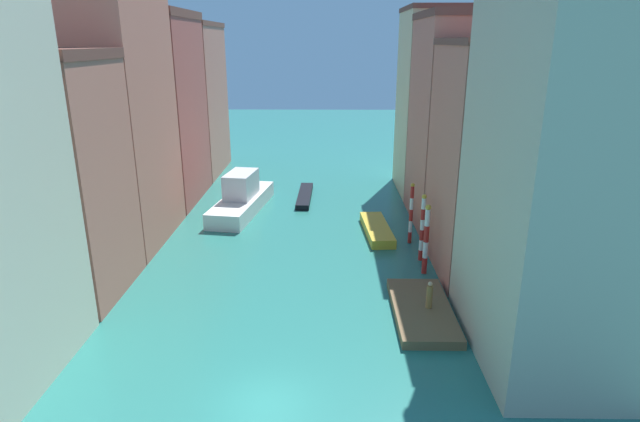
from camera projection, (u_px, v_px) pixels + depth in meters
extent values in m
plane|color=#28756B|center=(298.00, 220.00, 45.80)|extent=(154.00, 154.00, 0.00)
cube|color=#C6705B|center=(56.00, 183.00, 30.66)|extent=(6.69, 7.61, 13.98)
cube|color=brown|center=(35.00, 54.00, 28.40)|extent=(6.82, 7.76, 0.59)
cube|color=#C6705B|center=(111.00, 104.00, 38.31)|extent=(6.69, 10.48, 21.15)
cube|color=#B25147|center=(159.00, 113.00, 49.39)|extent=(6.69, 10.76, 16.89)
cube|color=brown|center=(150.00, 14.00, 46.66)|extent=(6.82, 10.97, 0.73)
cube|color=#C6705B|center=(190.00, 102.00, 60.30)|extent=(6.69, 11.35, 16.43)
cube|color=brown|center=(184.00, 24.00, 57.67)|extent=(6.82, 11.57, 0.53)
cube|color=#BCB299|center=(561.00, 183.00, 23.98)|extent=(6.69, 10.50, 17.48)
cube|color=#C6705B|center=(492.00, 163.00, 34.03)|extent=(6.69, 9.27, 14.71)
cube|color=brown|center=(505.00, 41.00, 31.68)|extent=(6.82, 9.45, 0.41)
cube|color=#C6705B|center=(457.00, 125.00, 43.20)|extent=(6.69, 9.98, 16.63)
cube|color=brown|center=(466.00, 14.00, 40.53)|extent=(6.82, 10.18, 0.56)
cube|color=beige|center=(435.00, 105.00, 52.34)|extent=(6.69, 9.11, 17.66)
cube|color=brown|center=(441.00, 8.00, 49.53)|extent=(6.82, 9.29, 0.44)
cube|color=brown|center=(422.00, 311.00, 29.87)|extent=(3.26, 7.33, 0.52)
cylinder|color=olive|center=(429.00, 297.00, 29.50)|extent=(0.36, 0.36, 1.35)
sphere|color=tan|center=(430.00, 284.00, 29.25)|extent=(0.26, 0.26, 0.26)
cylinder|color=red|center=(424.00, 265.00, 35.14)|extent=(0.35, 0.35, 1.13)
cylinder|color=white|center=(425.00, 250.00, 34.79)|extent=(0.35, 0.35, 1.13)
cylinder|color=red|center=(426.00, 234.00, 34.44)|extent=(0.35, 0.35, 1.13)
cylinder|color=white|center=(428.00, 218.00, 34.09)|extent=(0.35, 0.35, 1.13)
sphere|color=gold|center=(428.00, 207.00, 33.87)|extent=(0.38, 0.38, 0.38)
cylinder|color=red|center=(421.00, 255.00, 37.31)|extent=(0.31, 0.31, 0.77)
cylinder|color=white|center=(421.00, 245.00, 37.07)|extent=(0.31, 0.31, 0.77)
cylinder|color=red|center=(422.00, 235.00, 36.83)|extent=(0.31, 0.31, 0.77)
cylinder|color=white|center=(422.00, 225.00, 36.59)|extent=(0.31, 0.31, 0.77)
cylinder|color=red|center=(423.00, 214.00, 36.36)|extent=(0.31, 0.31, 0.77)
cylinder|color=white|center=(424.00, 204.00, 36.12)|extent=(0.31, 0.31, 0.77)
sphere|color=gold|center=(424.00, 197.00, 35.96)|extent=(0.34, 0.34, 0.34)
cylinder|color=red|center=(410.00, 237.00, 40.44)|extent=(0.27, 0.27, 0.91)
cylinder|color=white|center=(410.00, 226.00, 40.16)|extent=(0.27, 0.27, 0.91)
cylinder|color=red|center=(411.00, 215.00, 39.88)|extent=(0.27, 0.27, 0.91)
cylinder|color=white|center=(412.00, 204.00, 39.59)|extent=(0.27, 0.27, 0.91)
cylinder|color=red|center=(412.00, 192.00, 39.31)|extent=(0.27, 0.27, 0.91)
sphere|color=gold|center=(413.00, 185.00, 39.14)|extent=(0.30, 0.30, 0.30)
cube|color=white|center=(242.00, 204.00, 47.96)|extent=(4.74, 11.65, 1.39)
cube|color=silver|center=(241.00, 185.00, 47.39)|extent=(2.85, 4.39, 2.26)
cube|color=black|center=(305.00, 196.00, 51.98)|extent=(1.43, 8.10, 0.52)
cube|color=gold|center=(377.00, 229.00, 42.44)|extent=(2.36, 7.12, 0.72)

